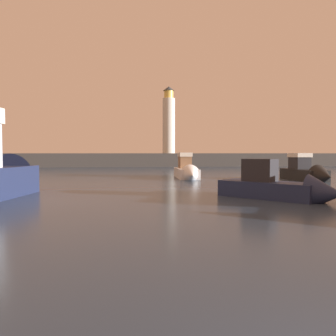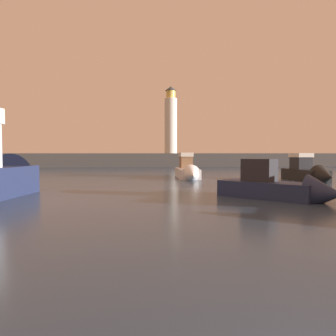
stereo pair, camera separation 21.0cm
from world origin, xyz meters
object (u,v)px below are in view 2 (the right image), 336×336
(lighthouse, at_px, (171,122))
(motorboat_1, at_px, (188,171))
(motorboat_0, at_px, (283,188))
(motorboat_3, at_px, (310,173))

(lighthouse, relative_size, motorboat_1, 1.73)
(lighthouse, distance_m, motorboat_1, 28.21)
(motorboat_1, bearing_deg, motorboat_0, -79.95)
(motorboat_0, height_order, motorboat_1, motorboat_1)
(lighthouse, bearing_deg, motorboat_1, -92.64)
(motorboat_1, distance_m, motorboat_3, 10.25)
(lighthouse, bearing_deg, motorboat_3, -75.25)
(motorboat_1, bearing_deg, lighthouse, 87.36)
(motorboat_0, distance_m, motorboat_1, 14.34)
(lighthouse, distance_m, motorboat_3, 33.01)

